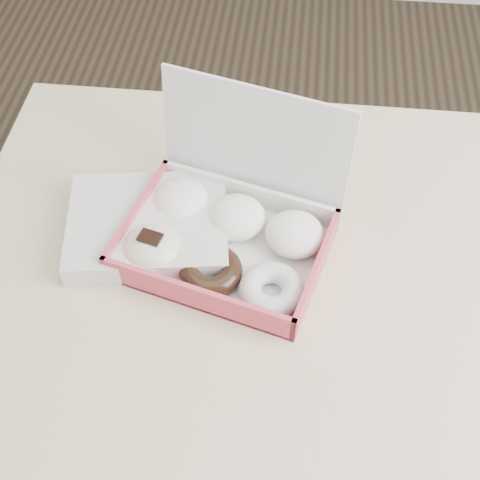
# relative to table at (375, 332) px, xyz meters

# --- Properties ---
(table) EXTENTS (1.20, 0.80, 0.75)m
(table) POSITION_rel_table_xyz_m (0.00, 0.00, 0.00)
(table) COLOR tan
(table) RESTS_ON ground
(donut_box) EXTENTS (0.32, 0.29, 0.20)m
(donut_box) POSITION_rel_table_xyz_m (-0.22, 0.07, 0.11)
(donut_box) COLOR white
(donut_box) RESTS_ON table
(newspapers) EXTENTS (0.25, 0.21, 0.04)m
(newspapers) POSITION_rel_table_xyz_m (-0.33, 0.08, 0.10)
(newspapers) COLOR white
(newspapers) RESTS_ON table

